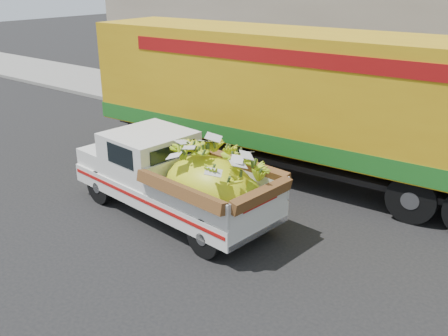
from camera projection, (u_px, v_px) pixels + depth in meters
The scene contains 6 objects.
ground at pixel (236, 228), 10.76m from camera, with size 100.00×100.00×0.00m, color black.
curb at pixel (352, 153), 15.06m from camera, with size 60.00×0.25×0.15m, color gray.
sidewalk at pixel (379, 136), 16.61m from camera, with size 60.00×4.00×0.14m, color gray.
building_left at pixel (274, 30), 24.63m from camera, with size 18.00×6.00×5.00m, color gray.
pickup_truck at pixel (185, 180), 10.81m from camera, with size 5.21×2.32×1.77m.
semi_trailer at pixel (294, 98), 12.91m from camera, with size 12.04×3.14×3.80m.
Camera 1 is at (5.65, -7.69, 5.15)m, focal length 40.00 mm.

